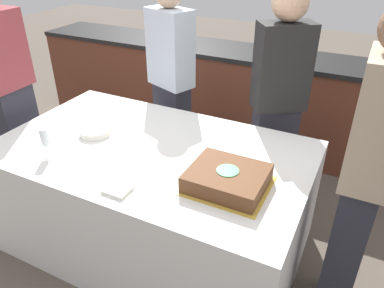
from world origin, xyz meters
The scene contains 12 objects.
ground_plane centered at (0.00, 0.00, 0.00)m, with size 14.00×14.00×0.00m, color brown.
back_counter centered at (0.00, 1.64, 0.46)m, with size 4.40×0.58×0.92m.
dining_table centered at (0.00, 0.00, 0.37)m, with size 1.89×1.13×0.75m.
cake centered at (0.55, -0.15, 0.80)m, with size 0.42×0.37×0.10m.
plate_stack centered at (-0.41, -0.01, 0.77)m, with size 0.20×0.20×0.04m.
wine_glass centered at (-0.49, -0.34, 0.86)m, with size 0.07×0.07×0.18m.
side_plate_near_cake centered at (0.57, 0.18, 0.75)m, with size 0.19×0.19×0.00m.
utensil_pile centered at (0.07, -0.44, 0.76)m, with size 0.13×0.11×0.02m.
person_cutting_cake centered at (0.55, 0.78, 0.86)m, with size 0.40×0.37×1.62m.
person_seated_left centered at (-1.16, 0.00, 0.88)m, with size 0.21×0.33×1.67m.
person_seated_right centered at (1.16, 0.00, 0.87)m, with size 0.20×0.35×1.68m.
person_standing_back centered at (-0.30, 0.78, 0.84)m, with size 0.39×0.31×1.61m.
Camera 1 is at (1.09, -1.62, 1.90)m, focal length 35.00 mm.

